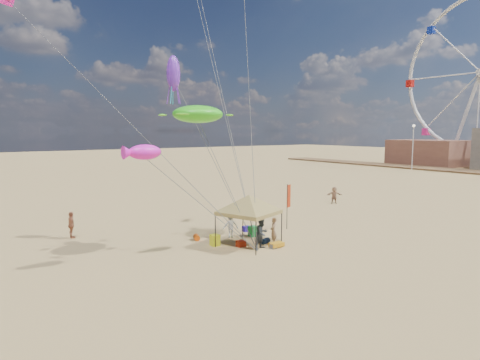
# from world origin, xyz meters

# --- Properties ---
(ground) EXTENTS (280.00, 280.00, 0.00)m
(ground) POSITION_xyz_m (0.00, 0.00, 0.00)
(ground) COLOR tan
(ground) RESTS_ON ground
(canopy_tent) EXTENTS (5.64, 5.64, 3.69)m
(canopy_tent) POSITION_xyz_m (-0.07, 1.94, 3.07)
(canopy_tent) COLOR black
(canopy_tent) RESTS_ON ground
(feather_flag) EXTENTS (0.48, 0.19, 3.28)m
(feather_flag) POSITION_xyz_m (4.97, 3.96, 2.18)
(feather_flag) COLOR black
(feather_flag) RESTS_ON ground
(cooler_red) EXTENTS (0.54, 0.38, 0.38)m
(cooler_red) POSITION_xyz_m (-0.62, 2.02, 0.19)
(cooler_red) COLOR #B6270E
(cooler_red) RESTS_ON ground
(cooler_blue) EXTENTS (0.54, 0.38, 0.38)m
(cooler_blue) POSITION_xyz_m (1.98, 5.01, 0.19)
(cooler_blue) COLOR #211296
(cooler_blue) RESTS_ON ground
(bag_navy) EXTENTS (0.69, 0.54, 0.36)m
(bag_navy) POSITION_xyz_m (1.04, 1.66, 0.18)
(bag_navy) COLOR #0E203F
(bag_navy) RESTS_ON ground
(bag_orange) EXTENTS (0.54, 0.69, 0.36)m
(bag_orange) POSITION_xyz_m (-2.10, 4.95, 0.18)
(bag_orange) COLOR #DF540C
(bag_orange) RESTS_ON ground
(chair_green) EXTENTS (0.50, 0.50, 0.70)m
(chair_green) POSITION_xyz_m (1.51, 3.61, 0.35)
(chair_green) COLOR green
(chair_green) RESTS_ON ground
(chair_yellow) EXTENTS (0.50, 0.50, 0.70)m
(chair_yellow) POSITION_xyz_m (-1.83, 3.12, 0.35)
(chair_yellow) COLOR #F2FF1C
(chair_yellow) RESTS_ON ground
(crate_grey) EXTENTS (0.34, 0.30, 0.28)m
(crate_grey) POSITION_xyz_m (0.70, 0.51, 0.14)
(crate_grey) COLOR slate
(crate_grey) RESTS_ON ground
(beach_cart) EXTENTS (0.90, 0.50, 0.24)m
(beach_cart) POSITION_xyz_m (1.00, 0.56, 0.20)
(beach_cart) COLOR #C38615
(beach_cart) RESTS_ON ground
(person_near_a) EXTENTS (0.73, 0.69, 1.67)m
(person_near_a) POSITION_xyz_m (1.40, 1.33, 0.84)
(person_near_a) COLOR #A37E5D
(person_near_a) RESTS_ON ground
(person_near_b) EXTENTS (1.06, 0.91, 1.91)m
(person_near_b) POSITION_xyz_m (0.15, 0.93, 0.95)
(person_near_b) COLOR #313943
(person_near_b) RESTS_ON ground
(person_near_c) EXTENTS (1.22, 0.93, 1.68)m
(person_near_c) POSITION_xyz_m (0.09, 4.23, 0.84)
(person_near_c) COLOR silver
(person_near_c) RESTS_ON ground
(person_far_a) EXTENTS (0.53, 1.08, 1.79)m
(person_far_a) POSITION_xyz_m (-8.64, 10.15, 0.89)
(person_far_a) COLOR #9D5A3C
(person_far_a) RESTS_ON ground
(person_far_c) EXTENTS (1.53, 1.29, 1.65)m
(person_far_c) POSITION_xyz_m (15.82, 9.35, 0.83)
(person_far_c) COLOR #AC7D5C
(person_far_c) RESTS_ON ground
(building_north) EXTENTS (10.00, 14.00, 5.20)m
(building_north) POSITION_xyz_m (67.00, 30.00, 2.60)
(building_north) COLOR #8C5947
(building_north) RESTS_ON ground
(lamp_north) EXTENTS (0.50, 0.50, 8.25)m
(lamp_north) POSITION_xyz_m (55.00, 26.00, 5.52)
(lamp_north) COLOR silver
(lamp_north) RESTS_ON ground
(ferris_wheel) EXTENTS (1.31, 31.89, 34.24)m
(ferris_wheel) POSITION_xyz_m (72.00, 22.94, 16.95)
(ferris_wheel) COLOR silver
(ferris_wheel) RESTS_ON ground
(turtle_kite) EXTENTS (3.29, 2.72, 1.04)m
(turtle_kite) POSITION_xyz_m (-2.89, 3.19, 8.06)
(turtle_kite) COLOR #35CD1B
(turtle_kite) RESTS_ON ground
(fish_kite) EXTENTS (1.95, 1.26, 0.80)m
(fish_kite) POSITION_xyz_m (-6.67, 2.15, 6.00)
(fish_kite) COLOR #FF1ED7
(fish_kite) RESTS_ON ground
(squid_kite) EXTENTS (0.97, 0.97, 2.30)m
(squid_kite) POSITION_xyz_m (-2.71, 6.65, 10.79)
(squid_kite) COLOR purple
(squid_kite) RESTS_ON ground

